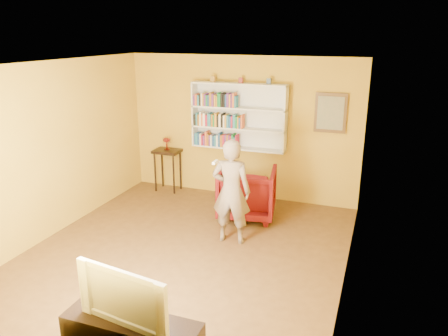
# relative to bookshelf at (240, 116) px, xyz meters

# --- Properties ---
(room_shell) EXTENTS (5.30, 5.80, 2.88)m
(room_shell) POSITION_rel_bookshelf_xyz_m (0.00, -2.41, -0.58)
(room_shell) COLOR #4F3519
(room_shell) RESTS_ON ground
(bookshelf) EXTENTS (1.80, 0.29, 1.23)m
(bookshelf) POSITION_rel_bookshelf_xyz_m (0.00, 0.00, 0.00)
(bookshelf) COLOR silver
(bookshelf) RESTS_ON room_shell
(books_row_lower) EXTENTS (0.86, 0.19, 0.27)m
(books_row_lower) POSITION_rel_bookshelf_xyz_m (-0.42, -0.11, -0.46)
(books_row_lower) COLOR navy
(books_row_lower) RESTS_ON bookshelf
(books_row_middle) EXTENTS (0.97, 0.19, 0.26)m
(books_row_middle) POSITION_rel_bookshelf_xyz_m (-0.38, -0.11, -0.08)
(books_row_middle) COLOR black
(books_row_middle) RESTS_ON bookshelf
(books_row_upper) EXTENTS (0.84, 0.19, 0.26)m
(books_row_upper) POSITION_rel_bookshelf_xyz_m (-0.42, -0.11, 0.30)
(books_row_upper) COLOR #5E2879
(books_row_upper) RESTS_ON bookshelf
(ornament_left) EXTENTS (0.08, 0.08, 0.11)m
(ornament_left) POSITION_rel_bookshelf_xyz_m (-0.51, -0.06, 0.67)
(ornament_left) COLOR #A77D2F
(ornament_left) RESTS_ON bookshelf
(ornament_centre) EXTENTS (0.07, 0.07, 0.10)m
(ornament_centre) POSITION_rel_bookshelf_xyz_m (0.04, -0.06, 0.67)
(ornament_centre) COLOR maroon
(ornament_centre) RESTS_ON bookshelf
(ornament_right) EXTENTS (0.07, 0.07, 0.10)m
(ornament_right) POSITION_rel_bookshelf_xyz_m (0.56, -0.06, 0.67)
(ornament_right) COLOR #42536E
(ornament_right) RESTS_ON bookshelf
(framed_painting) EXTENTS (0.55, 0.05, 0.70)m
(framed_painting) POSITION_rel_bookshelf_xyz_m (1.65, 0.05, 0.16)
(framed_painting) COLOR #513617
(framed_painting) RESTS_ON room_shell
(console_table) EXTENTS (0.52, 0.40, 0.85)m
(console_table) POSITION_rel_bookshelf_xyz_m (-1.47, -0.16, -0.89)
(console_table) COLOR black
(console_table) RESTS_ON ground
(ruby_lustre) EXTENTS (0.15, 0.15, 0.25)m
(ruby_lustre) POSITION_rel_bookshelf_xyz_m (-1.47, -0.16, -0.57)
(ruby_lustre) COLOR maroon
(ruby_lustre) RESTS_ON console_table
(armchair) EXTENTS (1.10, 1.12, 0.88)m
(armchair) POSITION_rel_bookshelf_xyz_m (0.44, -0.88, -1.15)
(armchair) COLOR #4B050B
(armchair) RESTS_ON ground
(person) EXTENTS (0.63, 0.44, 1.62)m
(person) POSITION_rel_bookshelf_xyz_m (0.49, -1.87, -0.78)
(person) COLOR #726153
(person) RESTS_ON ground
(game_remote) EXTENTS (0.04, 0.15, 0.04)m
(game_remote) POSITION_rel_bookshelf_xyz_m (0.35, -2.16, -0.25)
(game_remote) COLOR white
(game_remote) RESTS_ON person
(television) EXTENTS (1.02, 0.28, 0.58)m
(television) POSITION_rel_bookshelf_xyz_m (0.46, -4.66, -0.82)
(television) COLOR black
(television) RESTS_ON tv_cabinet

